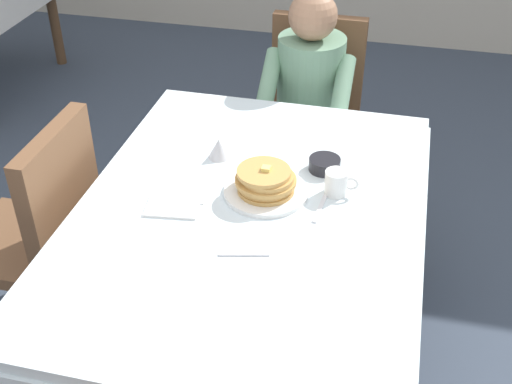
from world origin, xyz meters
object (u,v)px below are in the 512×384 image
at_px(plate_breakfast, 266,192).
at_px(knife_right_of_plate, 322,204).
at_px(dining_table_main, 249,231).
at_px(breakfast_stack, 266,181).
at_px(chair_left_side, 43,226).
at_px(bowl_butter, 325,164).
at_px(syrup_pitcher, 219,148).
at_px(cup_coffee, 337,183).
at_px(fork_left_of_plate, 209,189).
at_px(spoon_near_edge, 244,254).
at_px(chair_diner, 313,104).
at_px(diner_person, 309,92).

bearing_deg(plate_breakfast, knife_right_of_plate, -6.01).
relative_size(dining_table_main, breakfast_stack, 7.53).
xyz_separation_m(chair_left_side, bowl_butter, (0.97, 0.29, 0.23)).
distance_m(bowl_butter, syrup_pitcher, 0.38).
relative_size(cup_coffee, fork_left_of_plate, 0.63).
xyz_separation_m(dining_table_main, spoon_near_edge, (0.04, -0.22, 0.09)).
bearing_deg(breakfast_stack, bowl_butter, 48.99).
xyz_separation_m(chair_left_side, fork_left_of_plate, (0.62, 0.08, 0.21)).
xyz_separation_m(chair_diner, spoon_near_edge, (0.02, -1.39, 0.21)).
bearing_deg(cup_coffee, chair_diner, 103.14).
relative_size(chair_left_side, spoon_near_edge, 6.20).
bearing_deg(spoon_near_edge, cup_coffee, 46.12).
height_order(diner_person, cup_coffee, diner_person).
bearing_deg(plate_breakfast, diner_person, 90.73).
height_order(chair_left_side, spoon_near_edge, chair_left_side).
bearing_deg(breakfast_stack, dining_table_main, -110.26).
bearing_deg(plate_breakfast, spoon_near_edge, -88.73).
bearing_deg(chair_diner, chair_left_side, 55.83).
relative_size(diner_person, chair_left_side, 1.20).
xyz_separation_m(breakfast_stack, knife_right_of_plate, (0.19, -0.02, -0.05)).
xyz_separation_m(chair_diner, syrup_pitcher, (-0.20, -0.89, 0.25)).
height_order(chair_diner, spoon_near_edge, chair_diner).
bearing_deg(chair_left_side, breakfast_stack, -83.35).
distance_m(cup_coffee, bowl_butter, 0.15).
bearing_deg(dining_table_main, diner_person, 88.66).
distance_m(chair_diner, plate_breakfast, 1.10).
distance_m(chair_left_side, cup_coffee, 1.07).
bearing_deg(syrup_pitcher, diner_person, 74.59).
relative_size(chair_diner, bowl_butter, 8.45).
bearing_deg(chair_left_side, spoon_near_edge, -105.31).
xyz_separation_m(syrup_pitcher, knife_right_of_plate, (0.40, -0.20, -0.04)).
height_order(syrup_pitcher, spoon_near_edge, syrup_pitcher).
distance_m(chair_diner, diner_person, 0.21).
bearing_deg(syrup_pitcher, plate_breakfast, -40.65).
distance_m(dining_table_main, breakfast_stack, 0.17).
distance_m(plate_breakfast, knife_right_of_plate, 0.19).
xyz_separation_m(dining_table_main, bowl_butter, (0.20, 0.29, 0.11)).
height_order(diner_person, syrup_pitcher, diner_person).
xyz_separation_m(diner_person, syrup_pitcher, (-0.20, -0.73, 0.11)).
height_order(dining_table_main, diner_person, diner_person).
xyz_separation_m(chair_diner, bowl_butter, (0.18, -0.88, 0.23)).
height_order(breakfast_stack, bowl_butter, breakfast_stack).
bearing_deg(fork_left_of_plate, dining_table_main, -116.22).
xyz_separation_m(chair_diner, knife_right_of_plate, (0.20, -1.09, 0.21)).
xyz_separation_m(dining_table_main, knife_right_of_plate, (0.23, 0.08, 0.09)).
height_order(dining_table_main, cup_coffee, cup_coffee).
bearing_deg(plate_breakfast, dining_table_main, -110.23).
height_order(diner_person, plate_breakfast, diner_person).
bearing_deg(breakfast_stack, syrup_pitcher, 138.98).
xyz_separation_m(chair_diner, breakfast_stack, (0.01, -1.08, 0.26)).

